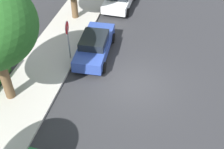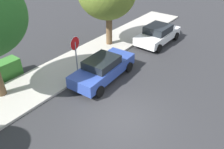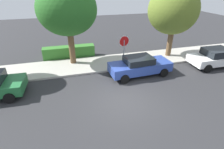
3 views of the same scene
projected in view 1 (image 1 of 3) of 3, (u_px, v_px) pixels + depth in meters
The scene contains 4 objects.
ground_plane at pixel (134, 84), 15.64m from camera, with size 60.00×60.00×0.00m, color #2D2D30.
sidewalk_curb at pixel (43, 69), 16.53m from camera, with size 32.00×3.16×0.14m, color #B2ADA3.
stop_sign at pixel (68, 34), 16.11m from camera, with size 0.81×0.12×2.67m.
parked_car_blue at pixel (95, 45), 17.20m from camera, with size 4.64×2.12×1.44m.
Camera 1 is at (-11.46, -1.39, 10.65)m, focal length 45.00 mm.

